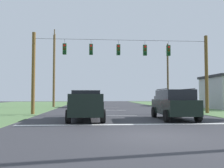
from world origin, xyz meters
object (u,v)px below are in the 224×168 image
(distant_car_far_parked, at_px, (79,102))
(utility_pole_near_left, at_px, (54,69))
(distant_car_oncoming, at_px, (182,103))
(utility_pole_mid_right, at_px, (168,76))
(distant_car_crossing_white, at_px, (161,101))
(pickup_truck, at_px, (86,105))
(overhead_signal_span, at_px, (121,68))
(suv_black, at_px, (174,104))

(distant_car_far_parked, bearing_deg, utility_pole_near_left, 169.02)
(distant_car_oncoming, bearing_deg, utility_pole_mid_right, 81.65)
(distant_car_oncoming, height_order, utility_pole_mid_right, utility_pole_mid_right)
(distant_car_crossing_white, distance_m, utility_pole_mid_right, 4.49)
(distant_car_crossing_white, bearing_deg, pickup_truck, -117.55)
(utility_pole_mid_right, bearing_deg, overhead_signal_span, -121.91)
(suv_black, relative_size, utility_pole_mid_right, 0.52)
(pickup_truck, bearing_deg, distant_car_oncoming, 43.91)
(pickup_truck, height_order, distant_car_oncoming, pickup_truck)
(distant_car_crossing_white, height_order, distant_car_oncoming, same)
(pickup_truck, height_order, utility_pole_mid_right, utility_pole_mid_right)
(utility_pole_mid_right, bearing_deg, utility_pole_near_left, -177.67)
(overhead_signal_span, relative_size, utility_pole_near_left, 1.43)
(pickup_truck, bearing_deg, overhead_signal_span, 59.53)
(suv_black, relative_size, distant_car_far_parked, 1.12)
(distant_car_crossing_white, xyz_separation_m, utility_pole_mid_right, (0.43, -2.48, 3.72))
(pickup_truck, relative_size, suv_black, 1.13)
(distant_car_oncoming, bearing_deg, suv_black, -113.18)
(distant_car_crossing_white, bearing_deg, overhead_signal_span, -116.62)
(pickup_truck, relative_size, distant_car_oncoming, 1.24)
(distant_car_crossing_white, relative_size, utility_pole_mid_right, 0.47)
(distant_car_oncoming, relative_size, distant_car_far_parked, 1.01)
(pickup_truck, height_order, utility_pole_near_left, utility_pole_near_left)
(distant_car_crossing_white, distance_m, distant_car_oncoming, 11.45)
(suv_black, height_order, distant_car_crossing_white, suv_black)
(suv_black, bearing_deg, overhead_signal_span, 119.20)
(utility_pole_near_left, bearing_deg, distant_car_far_parked, -10.98)
(distant_car_crossing_white, height_order, utility_pole_near_left, utility_pole_near_left)
(suv_black, bearing_deg, utility_pole_mid_right, 73.53)
(utility_pole_mid_right, bearing_deg, pickup_truck, -121.53)
(pickup_truck, relative_size, utility_pole_mid_right, 0.58)
(distant_car_oncoming, bearing_deg, utility_pole_near_left, 151.46)
(overhead_signal_span, height_order, distant_car_crossing_white, overhead_signal_span)
(distant_car_crossing_white, relative_size, distant_car_oncoming, 0.99)
(pickup_truck, xyz_separation_m, distant_car_oncoming, (10.19, 9.81, -0.18))
(distant_car_far_parked, relative_size, utility_pole_mid_right, 0.46)
(overhead_signal_span, distance_m, distant_car_crossing_white, 18.42)
(suv_black, bearing_deg, pickup_truck, 177.81)
(utility_pole_near_left, bearing_deg, distant_car_crossing_white, 11.08)
(overhead_signal_span, xyz_separation_m, pickup_truck, (-2.96, -5.03, -3.08))
(distant_car_oncoming, distance_m, utility_pole_near_left, 17.88)
(distant_car_far_parked, bearing_deg, distant_car_oncoming, -33.10)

